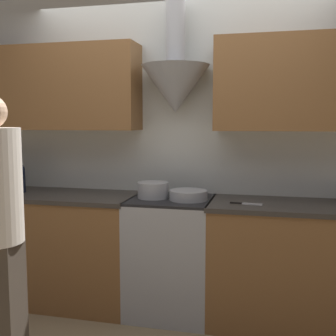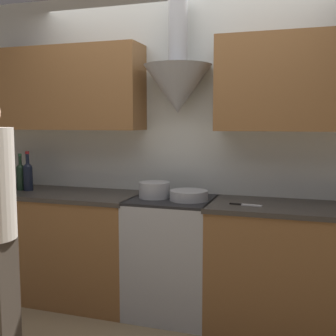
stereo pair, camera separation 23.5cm
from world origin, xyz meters
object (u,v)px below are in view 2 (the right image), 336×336
at_px(stove_range, 172,255).
at_px(wine_bottle_4, 28,175).
at_px(mixing_bowl, 189,195).
at_px(wine_bottle_3, 21,175).
at_px(wine_bottle_2, 11,175).
at_px(stock_pot, 154,190).
at_px(wine_bottle_1, 2,175).

height_order(stove_range, wine_bottle_4, wine_bottle_4).
bearing_deg(mixing_bowl, wine_bottle_4, 179.43).
bearing_deg(wine_bottle_3, wine_bottle_2, -168.92).
bearing_deg(stock_pot, wine_bottle_3, 180.00).
bearing_deg(wine_bottle_3, mixing_bowl, -0.84).
xyz_separation_m(wine_bottle_1, mixing_bowl, (1.72, -0.02, -0.09)).
distance_m(wine_bottle_2, wine_bottle_3, 0.09).
bearing_deg(stove_range, wine_bottle_3, -179.68).
distance_m(wine_bottle_1, wine_bottle_4, 0.28).
bearing_deg(wine_bottle_3, wine_bottle_1, -179.74).
distance_m(stove_range, wine_bottle_4, 1.43).
height_order(wine_bottle_1, stock_pot, wine_bottle_1).
height_order(wine_bottle_2, wine_bottle_4, wine_bottle_4).
height_order(wine_bottle_4, stock_pot, wine_bottle_4).
bearing_deg(wine_bottle_4, wine_bottle_1, 178.50).
xyz_separation_m(wine_bottle_2, mixing_bowl, (1.62, -0.00, -0.09)).
distance_m(stock_pot, mixing_bowl, 0.29).
distance_m(wine_bottle_4, stock_pot, 1.16).
bearing_deg(wine_bottle_2, stove_range, 0.99).
height_order(wine_bottle_1, mixing_bowl, wine_bottle_1).
bearing_deg(wine_bottle_1, wine_bottle_2, -9.23).
bearing_deg(mixing_bowl, stove_range, 168.12).
relative_size(wine_bottle_1, mixing_bowl, 1.05).
distance_m(wine_bottle_4, mixing_bowl, 1.45).
xyz_separation_m(wine_bottle_3, mixing_bowl, (1.53, -0.02, -0.09)).
distance_m(wine_bottle_2, wine_bottle_4, 0.17).
distance_m(stove_range, wine_bottle_3, 1.51).
relative_size(stove_range, wine_bottle_2, 2.83).
height_order(stove_range, wine_bottle_3, wine_bottle_3).
distance_m(stove_range, wine_bottle_1, 1.68).
height_order(wine_bottle_3, mixing_bowl, wine_bottle_3).
bearing_deg(wine_bottle_2, wine_bottle_4, 3.18).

